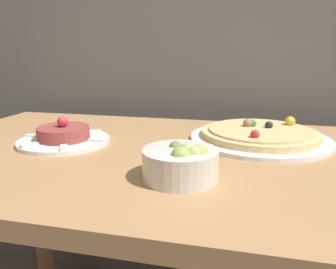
% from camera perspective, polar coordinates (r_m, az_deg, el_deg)
% --- Properties ---
extents(dining_table, '(1.40, 0.72, 0.72)m').
position_cam_1_polar(dining_table, '(0.78, 4.31, -9.96)').
color(dining_table, '#AD7F51').
rests_on(dining_table, ground_plane).
extents(pizza_plate, '(0.36, 0.36, 0.05)m').
position_cam_1_polar(pizza_plate, '(0.87, 15.69, -0.10)').
color(pizza_plate, white).
rests_on(pizza_plate, dining_table).
extents(tartare_plate, '(0.23, 0.23, 0.07)m').
position_cam_1_polar(tartare_plate, '(0.86, -17.68, -0.35)').
color(tartare_plate, white).
rests_on(tartare_plate, dining_table).
extents(small_bowl, '(0.14, 0.14, 0.07)m').
position_cam_1_polar(small_bowl, '(0.59, 2.59, -4.95)').
color(small_bowl, silver).
rests_on(small_bowl, dining_table).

